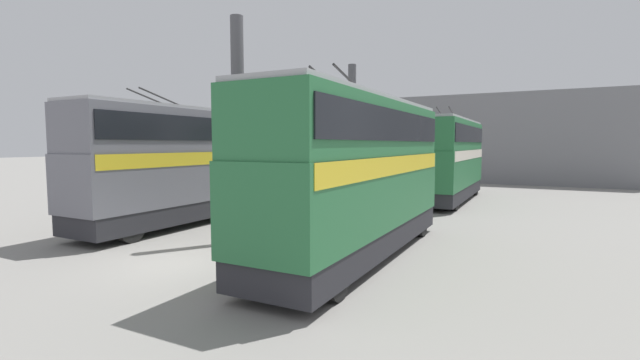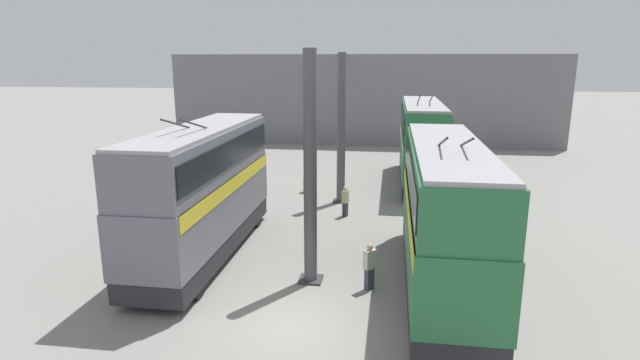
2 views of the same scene
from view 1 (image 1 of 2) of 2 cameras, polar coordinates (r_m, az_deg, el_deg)
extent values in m
plane|color=gray|center=(14.01, -18.58, -10.48)|extent=(240.00, 240.00, 0.00)
cube|color=slate|center=(43.05, 14.34, 5.30)|extent=(0.50, 36.00, 8.25)
cylinder|color=#4C4C51|center=(15.84, -10.83, 6.35)|extent=(0.46, 0.46, 8.17)
cube|color=#333338|center=(16.24, -10.61, -8.07)|extent=(0.83, 0.83, 0.08)
cylinder|color=#4C4C51|center=(24.87, 4.25, 5.82)|extent=(0.46, 0.46, 8.17)
cube|color=#333338|center=(25.12, 4.20, -3.44)|extent=(0.83, 0.83, 0.08)
cylinder|color=black|center=(17.39, 13.30, -5.73)|extent=(0.99, 0.30, 0.99)
cylinder|color=black|center=(18.00, 6.78, -5.28)|extent=(0.99, 0.30, 0.99)
cylinder|color=black|center=(10.17, 2.12, -13.17)|extent=(0.99, 0.30, 0.99)
cylinder|color=black|center=(11.19, -7.86, -11.53)|extent=(0.99, 0.30, 0.99)
cube|color=#28282D|center=(13.92, 4.97, -7.56)|extent=(10.63, 2.45, 0.77)
cube|color=#286B3D|center=(13.68, 5.01, -1.42)|extent=(10.85, 2.50, 2.22)
cube|color=yellow|center=(13.61, 5.04, 2.07)|extent=(10.52, 2.54, 0.55)
cube|color=#286B3D|center=(13.60, 5.07, 6.79)|extent=(10.74, 2.43, 1.69)
cube|color=black|center=(13.61, 5.08, 7.14)|extent=(10.41, 2.51, 0.93)
cube|color=#9E9EA3|center=(13.67, 5.10, 10.62)|extent=(10.63, 2.25, 0.14)
cube|color=black|center=(18.71, 11.30, 0.85)|extent=(0.12, 2.30, 1.42)
cylinder|color=#282828|center=(12.34, 4.20, 12.95)|extent=(2.35, 0.07, 0.65)
cylinder|color=#282828|center=(12.63, 1.21, 12.77)|extent=(2.35, 0.07, 0.65)
cylinder|color=black|center=(32.50, 20.00, -1.04)|extent=(0.98, 0.30, 0.98)
cylinder|color=black|center=(32.84, 16.37, -0.89)|extent=(0.98, 0.30, 0.98)
cylinder|color=black|center=(24.47, 17.50, -2.80)|extent=(0.98, 0.30, 0.98)
cylinder|color=black|center=(24.91, 12.74, -2.57)|extent=(0.98, 0.30, 0.98)
cube|color=#28282D|center=(28.53, 16.82, -1.40)|extent=(10.95, 2.45, 0.77)
cube|color=#286B3D|center=(28.41, 16.90, 1.61)|extent=(11.18, 2.50, 2.23)
cube|color=silver|center=(28.38, 16.94, 3.30)|extent=(10.84, 2.54, 0.55)
cube|color=#286B3D|center=(28.38, 16.99, 5.65)|extent=(11.06, 2.43, 1.78)
cube|color=black|center=(28.38, 17.00, 5.83)|extent=(10.73, 2.51, 0.98)
cube|color=#9E9EA3|center=(28.41, 17.04, 7.59)|extent=(10.95, 2.25, 0.14)
cube|color=black|center=(33.85, 18.63, 2.42)|extent=(0.12, 2.30, 1.42)
cylinder|color=#282828|center=(27.00, 17.26, 8.50)|extent=(2.35, 0.07, 0.65)
cylinder|color=#282828|center=(27.13, 15.79, 8.52)|extent=(2.35, 0.07, 0.65)
cylinder|color=black|center=(22.68, -8.97, -3.08)|extent=(1.10, 0.30, 1.10)
cylinder|color=black|center=(23.98, -13.02, -2.72)|extent=(1.10, 0.30, 1.10)
cylinder|color=black|center=(17.31, -23.93, -5.88)|extent=(1.10, 0.30, 1.10)
cylinder|color=black|center=(18.98, -27.91, -5.12)|extent=(1.10, 0.30, 1.10)
cube|color=#28282D|center=(20.45, -17.79, -3.68)|extent=(10.29, 2.45, 0.80)
cube|color=slate|center=(20.29, -17.90, 0.50)|extent=(10.50, 2.50, 2.19)
cube|color=yellow|center=(20.25, -17.95, 2.82)|extent=(10.18, 2.54, 0.55)
cube|color=slate|center=(20.25, -18.04, 6.18)|extent=(10.39, 2.43, 1.83)
cube|color=black|center=(20.25, -18.05, 6.43)|extent=(10.08, 2.51, 1.00)
cube|color=#9E9EA3|center=(20.30, -18.11, 8.95)|extent=(10.29, 2.25, 0.14)
cube|color=black|center=(24.20, -9.15, 1.85)|extent=(0.12, 2.30, 1.40)
cylinder|color=#282828|center=(19.18, -20.24, 10.23)|extent=(2.35, 0.07, 0.65)
cylinder|color=#282828|center=(19.70, -21.63, 10.04)|extent=(2.35, 0.07, 0.65)
cube|color=#2D2D33|center=(22.48, 2.74, -3.57)|extent=(0.35, 0.28, 0.73)
cube|color=tan|center=(22.39, 2.75, -1.85)|extent=(0.47, 0.35, 0.63)
sphere|color=beige|center=(22.35, 2.75, -0.78)|extent=(0.21, 0.21, 0.21)
cube|color=#384251|center=(14.65, -4.95, -8.02)|extent=(0.35, 0.35, 0.78)
cube|color=beige|center=(14.50, -4.97, -5.22)|extent=(0.47, 0.47, 0.68)
sphere|color=tan|center=(14.43, -4.98, -3.47)|extent=(0.22, 0.22, 0.22)
cylinder|color=#B28E23|center=(27.61, 1.51, -1.82)|extent=(0.52, 0.52, 0.90)
cylinder|color=#B28E23|center=(27.61, 1.51, -1.82)|extent=(0.55, 0.55, 0.04)
camera|label=2|loc=(9.14, -94.80, 26.86)|focal=28.00mm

